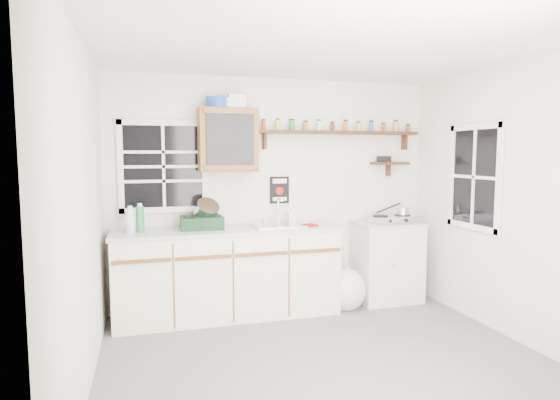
{
  "coord_description": "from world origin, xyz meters",
  "views": [
    {
      "loc": [
        -1.37,
        -3.41,
        1.68
      ],
      "look_at": [
        -0.24,
        0.55,
        1.27
      ],
      "focal_mm": 30.0,
      "sensor_mm": 36.0,
      "label": 1
    }
  ],
  "objects_px": {
    "dish_rack": "(203,219)",
    "spice_shelf": "(339,132)",
    "main_cabinet": "(228,272)",
    "upper_cabinet": "(228,140)",
    "hotplate": "(391,219)",
    "right_cabinet": "(386,261)"
  },
  "relations": [
    {
      "from": "dish_rack",
      "to": "hotplate",
      "type": "xyz_separation_m",
      "value": [
        2.12,
        -0.04,
        -0.07
      ]
    },
    {
      "from": "upper_cabinet",
      "to": "hotplate",
      "type": "height_order",
      "value": "upper_cabinet"
    },
    {
      "from": "main_cabinet",
      "to": "upper_cabinet",
      "type": "xyz_separation_m",
      "value": [
        0.03,
        0.14,
        1.36
      ]
    },
    {
      "from": "main_cabinet",
      "to": "spice_shelf",
      "type": "distance_m",
      "value": 1.98
    },
    {
      "from": "main_cabinet",
      "to": "upper_cabinet",
      "type": "distance_m",
      "value": 1.37
    },
    {
      "from": "spice_shelf",
      "to": "dish_rack",
      "type": "xyz_separation_m",
      "value": [
        -1.55,
        -0.17,
        -0.91
      ]
    },
    {
      "from": "hotplate",
      "to": "spice_shelf",
      "type": "bearing_deg",
      "value": 156.18
    },
    {
      "from": "dish_rack",
      "to": "hotplate",
      "type": "bearing_deg",
      "value": 0.09
    },
    {
      "from": "main_cabinet",
      "to": "dish_rack",
      "type": "distance_m",
      "value": 0.61
    },
    {
      "from": "right_cabinet",
      "to": "dish_rack",
      "type": "relative_size",
      "value": 2.11
    },
    {
      "from": "dish_rack",
      "to": "hotplate",
      "type": "relative_size",
      "value": 0.74
    },
    {
      "from": "upper_cabinet",
      "to": "spice_shelf",
      "type": "height_order",
      "value": "upper_cabinet"
    },
    {
      "from": "upper_cabinet",
      "to": "hotplate",
      "type": "xyz_separation_m",
      "value": [
        1.84,
        -0.14,
        -0.88
      ]
    },
    {
      "from": "hotplate",
      "to": "right_cabinet",
      "type": "bearing_deg",
      "value": 151.82
    },
    {
      "from": "dish_rack",
      "to": "spice_shelf",
      "type": "bearing_deg",
      "value": 7.33
    },
    {
      "from": "hotplate",
      "to": "main_cabinet",
      "type": "bearing_deg",
      "value": 176.31
    },
    {
      "from": "dish_rack",
      "to": "main_cabinet",
      "type": "bearing_deg",
      "value": -9.61
    },
    {
      "from": "right_cabinet",
      "to": "spice_shelf",
      "type": "xyz_separation_m",
      "value": [
        -0.53,
        0.19,
        1.47
      ]
    },
    {
      "from": "spice_shelf",
      "to": "dish_rack",
      "type": "distance_m",
      "value": 1.8
    },
    {
      "from": "spice_shelf",
      "to": "dish_rack",
      "type": "bearing_deg",
      "value": -173.87
    },
    {
      "from": "main_cabinet",
      "to": "spice_shelf",
      "type": "height_order",
      "value": "spice_shelf"
    },
    {
      "from": "upper_cabinet",
      "to": "hotplate",
      "type": "distance_m",
      "value": 2.05
    }
  ]
}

